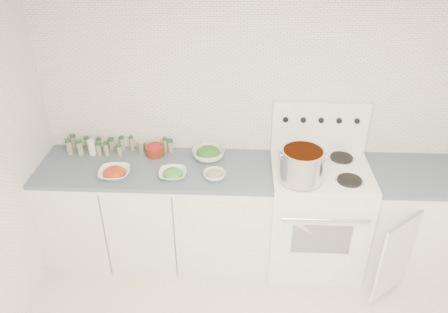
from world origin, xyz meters
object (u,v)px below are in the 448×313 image
Objects in this scene: stove at (315,212)px; bowl_tomato at (114,173)px; bowl_snowpea at (173,174)px; stock_pot at (302,164)px.

bowl_tomato is (-1.59, -0.14, 0.44)m from stove.
stove is 1.23m from bowl_snowpea.
stove reaches higher than bowl_tomato.
stock_pot is at bearing -3.05° from bowl_snowpea.
bowl_tomato reaches higher than bowl_snowpea.
bowl_tomato is (-1.40, 0.04, -0.14)m from stock_pot.
bowl_tomato is at bearing -174.88° from stove.
stove reaches higher than stock_pot.
stock_pot is 0.97m from bowl_snowpea.
bowl_tomato is at bearing -178.22° from bowl_snowpea.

